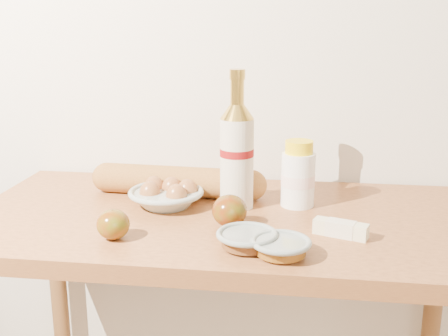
{
  "coord_description": "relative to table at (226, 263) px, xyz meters",
  "views": [
    {
      "loc": [
        0.17,
        -0.04,
        1.35
      ],
      "look_at": [
        0.0,
        1.15,
        1.02
      ],
      "focal_mm": 45.0,
      "sensor_mm": 36.0,
      "label": 1
    }
  ],
  "objects": [
    {
      "name": "back_wall",
      "position": [
        0.0,
        0.33,
        0.52
      ],
      "size": [
        3.5,
        0.02,
        2.6
      ],
      "primitive_type": "cube",
      "color": "silver",
      "rests_on": "ground"
    },
    {
      "name": "table",
      "position": [
        0.0,
        0.0,
        0.0
      ],
      "size": [
        1.2,
        0.6,
        0.9
      ],
      "color": "#AB6937",
      "rests_on": "ground"
    },
    {
      "name": "bourbon_bottle",
      "position": [
        0.02,
        0.06,
        0.26
      ],
      "size": [
        0.08,
        0.08,
        0.33
      ],
      "rotation": [
        0.0,
        0.0,
        0.01
      ],
      "color": "beige",
      "rests_on": "table"
    },
    {
      "name": "cream_bottle",
      "position": [
        0.16,
        0.09,
        0.2
      ],
      "size": [
        0.09,
        0.09,
        0.16
      ],
      "rotation": [
        0.0,
        0.0,
        -0.17
      ],
      "color": "white",
      "rests_on": "table"
    },
    {
      "name": "egg_bowl",
      "position": [
        -0.15,
        0.04,
        0.15
      ],
      "size": [
        0.21,
        0.21,
        0.06
      ],
      "rotation": [
        0.0,
        0.0,
        -0.17
      ],
      "color": "#98A6A1",
      "rests_on": "table"
    },
    {
      "name": "baguette",
      "position": [
        -0.14,
        0.12,
        0.16
      ],
      "size": [
        0.46,
        0.1,
        0.08
      ],
      "rotation": [
        0.0,
        0.0,
        -0.05
      ],
      "color": "#AE7535",
      "rests_on": "table"
    },
    {
      "name": "apple_redgreen_front",
      "position": [
        -0.21,
        -0.18,
        0.16
      ],
      "size": [
        0.08,
        0.08,
        0.06
      ],
      "rotation": [
        0.0,
        0.0,
        0.15
      ],
      "color": "maroon",
      "rests_on": "table"
    },
    {
      "name": "apple_redgreen_right",
      "position": [
        0.02,
        -0.07,
        0.16
      ],
      "size": [
        0.1,
        0.1,
        0.07
      ],
      "rotation": [
        0.0,
        0.0,
        -0.3
      ],
      "color": "maroon",
      "rests_on": "table"
    },
    {
      "name": "sugar_bowl",
      "position": [
        0.07,
        -0.19,
        0.14
      ],
      "size": [
        0.13,
        0.13,
        0.04
      ],
      "rotation": [
        0.0,
        0.0,
        0.06
      ],
      "color": "gray",
      "rests_on": "table"
    },
    {
      "name": "syrup_bowl",
      "position": [
        0.14,
        -0.22,
        0.14
      ],
      "size": [
        0.15,
        0.15,
        0.03
      ],
      "rotation": [
        0.0,
        0.0,
        0.28
      ],
      "color": "gray",
      "rests_on": "table"
    },
    {
      "name": "butter_stick",
      "position": [
        0.26,
        -0.1,
        0.14
      ],
      "size": [
        0.12,
        0.07,
        0.03
      ],
      "rotation": [
        0.0,
        0.0,
        -0.34
      ],
      "color": "beige",
      "rests_on": "table"
    }
  ]
}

